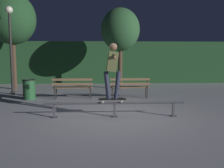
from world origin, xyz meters
The scene contains 11 objects.
ground_plane centered at (0.00, 0.00, 0.00)m, with size 90.00×90.00×0.00m, color #99999E.
hedge_backdrop centered at (0.00, 8.97, 1.33)m, with size 24.00×1.20×2.65m, color #234C28.
grind_rail centered at (0.00, -0.08, 0.33)m, with size 3.99×0.18×0.43m.
skateboard centered at (-0.06, -0.08, 0.50)m, with size 0.79×0.23×0.09m.
skateboarder centered at (-0.06, -0.08, 1.44)m, with size 0.62×1.41×1.56m.
park_bench_leftmost centered at (-1.51, 2.91, 0.54)m, with size 1.60×0.42×0.88m.
park_bench_left_center centered at (0.80, 2.91, 0.54)m, with size 1.60×0.42×0.88m.
tree_far_left centered at (-4.89, 6.04, 3.61)m, with size 2.40×2.40×4.95m.
tree_behind_benches centered at (0.65, 5.90, 3.08)m, with size 2.01×2.01×4.21m.
lamp_post_left centered at (-4.37, 4.26, 2.48)m, with size 0.32×0.32×3.90m.
trash_can centered at (-3.25, 2.92, 0.41)m, with size 0.52×0.52×0.80m.
Camera 1 is at (-0.39, -6.71, 1.70)m, focal length 38.39 mm.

